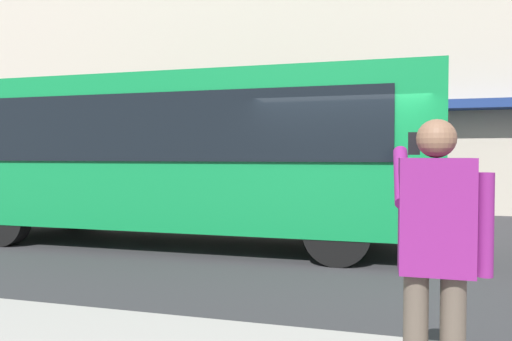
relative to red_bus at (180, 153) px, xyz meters
The scene contains 4 objects.
ground_plane 3.54m from the red_bus, 169.32° to the left, with size 60.00×60.00×0.00m, color #2B2B2D.
building_facade_far 8.17m from the red_bus, 116.32° to the right, with size 28.00×1.55×12.00m.
red_bus is the anchor object (origin of this frame).
pedestrian_photographer 6.56m from the red_bus, 127.08° to the left, with size 0.53×0.52×1.70m.
Camera 1 is at (-0.57, 7.45, 1.64)m, focal length 32.61 mm.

